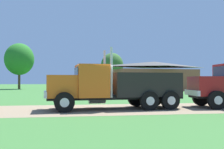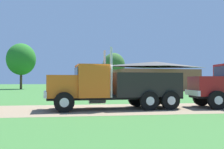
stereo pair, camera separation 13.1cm
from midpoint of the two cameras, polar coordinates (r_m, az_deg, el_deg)
The scene contains 6 objects.
ground_plane at distance 15.54m, azimuth -2.61°, elevation -7.34°, with size 200.00×200.00×0.00m, color #396E31.
dirt_track at distance 15.54m, azimuth -2.61°, elevation -7.33°, with size 120.00×5.90×0.01m, color #89765B.
truck_foreground_white at distance 15.61m, azimuth 0.89°, elevation -2.55°, with size 8.02×3.12×3.48m.
shed_building at distance 43.64m, azimuth 9.38°, elevation -0.44°, with size 13.95×7.98×4.64m.
tree_mid at distance 53.52m, azimuth -18.60°, elevation 3.07°, with size 5.42×5.42×8.59m.
tree_right at distance 59.10m, azimuth 0.44°, elevation 1.95°, with size 4.93×4.93×7.64m.
Camera 2 is at (-1.54, -15.38, 1.66)m, focal length 43.22 mm.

